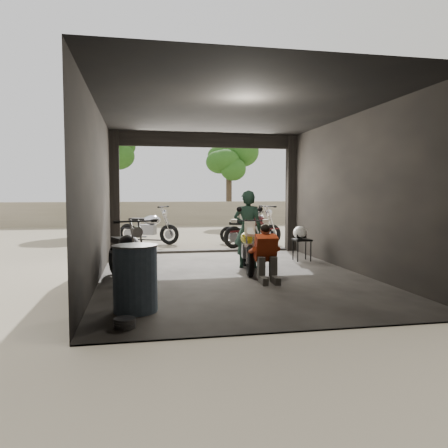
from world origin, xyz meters
name	(u,v)px	position (x,y,z in m)	size (l,w,h in m)	color
ground	(233,276)	(0.00, 0.00, 0.00)	(80.00, 80.00, 0.00)	#7A6D56
garage	(227,210)	(0.00, 0.55, 1.28)	(7.00, 7.13, 3.20)	#2D2B28
boundary_wall	(175,213)	(0.00, 14.00, 0.60)	(18.00, 0.30, 1.20)	gray
tree_left	(111,141)	(-3.00, 12.50, 3.99)	(2.20, 2.20, 5.60)	#382B1E
tree_right	(229,156)	(2.80, 14.00, 3.56)	(2.20, 2.20, 5.00)	#382B1E
main_bike	(247,244)	(0.41, 0.48, 0.56)	(0.69, 1.68, 1.12)	white
left_bike	(127,251)	(-2.00, -0.19, 0.58)	(0.71, 1.72, 1.16)	black
outside_bike_a	(148,225)	(-1.50, 5.85, 0.61)	(0.74, 1.80, 1.22)	black
outside_bike_b	(253,226)	(1.60, 4.47, 0.62)	(0.75, 1.83, 1.24)	#420F12
outside_bike_c	(247,228)	(1.55, 5.13, 0.52)	(0.64, 1.55, 1.05)	black
rider	(248,230)	(0.51, 0.83, 0.84)	(0.61, 0.40, 1.68)	#162C23
mechanic	(267,255)	(0.48, -0.73, 0.51)	(0.51, 0.70, 1.01)	#D1451B
stool	(302,242)	(2.00, 1.52, 0.46)	(0.38, 0.38, 0.53)	black
helmet	(300,233)	(1.95, 1.52, 0.69)	(0.33, 0.34, 0.31)	white
oil_drum	(135,279)	(-1.83, -2.28, 0.46)	(0.59, 0.59, 0.91)	#485F79
sign_post	(339,202)	(3.52, 2.74, 1.39)	(0.70, 0.08, 2.10)	black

